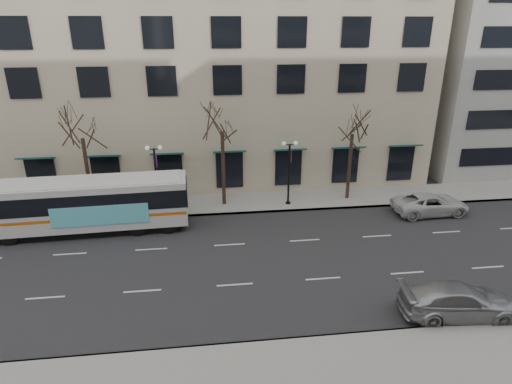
{
  "coord_description": "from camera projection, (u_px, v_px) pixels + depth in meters",
  "views": [
    {
      "loc": [
        -1.25,
        -22.32,
        13.46
      ],
      "look_at": [
        1.62,
        1.34,
        4.0
      ],
      "focal_mm": 30.0,
      "sensor_mm": 36.0,
      "label": 1
    }
  ],
  "objects": [
    {
      "name": "building_hotel",
      "position": [
        193.0,
        39.0,
        40.42
      ],
      "size": [
        40.0,
        20.0,
        24.0
      ],
      "primitive_type": "cube",
      "color": "beige",
      "rests_on": "ground"
    },
    {
      "name": "silver_car",
      "position": [
        458.0,
        301.0,
        20.86
      ],
      "size": [
        5.83,
        2.75,
        1.64
      ],
      "primitive_type": "imported",
      "rotation": [
        0.0,
        0.0,
        1.49
      ],
      "color": "#A1A3A8",
      "rests_on": "ground"
    },
    {
      "name": "city_bus",
      "position": [
        88.0,
        204.0,
        29.0
      ],
      "size": [
        13.71,
        3.55,
        3.69
      ],
      "rotation": [
        0.0,
        0.0,
        0.04
      ],
      "color": "silver",
      "rests_on": "ground"
    },
    {
      "name": "white_pickup",
      "position": [
        430.0,
        204.0,
        32.13
      ],
      "size": [
        5.73,
        2.8,
        1.57
      ],
      "primitive_type": "imported",
      "rotation": [
        0.0,
        0.0,
        1.61
      ],
      "color": "silver",
      "rests_on": "ground"
    },
    {
      "name": "tree_far_mid",
      "position": [
        222.0,
        119.0,
        31.27
      ],
      "size": [
        3.6,
        3.6,
        8.55
      ],
      "color": "black",
      "rests_on": "ground"
    },
    {
      "name": "lamp_post_right",
      "position": [
        289.0,
        170.0,
        32.74
      ],
      "size": [
        1.22,
        0.45,
        5.21
      ],
      "color": "black",
      "rests_on": "ground"
    },
    {
      "name": "lamp_post_left",
      "position": [
        156.0,
        175.0,
        31.62
      ],
      "size": [
        1.22,
        0.45,
        5.21
      ],
      "color": "black",
      "rests_on": "ground"
    },
    {
      "name": "sidewalk_far",
      "position": [
        286.0,
        201.0,
        34.53
      ],
      "size": [
        80.0,
        4.0,
        0.15
      ],
      "primitive_type": "cube",
      "color": "gray",
      "rests_on": "ground"
    },
    {
      "name": "ground",
      "position": [
        232.0,
        263.0,
        25.7
      ],
      "size": [
        160.0,
        160.0,
        0.0
      ],
      "primitive_type": "plane",
      "color": "black",
      "rests_on": "ground"
    },
    {
      "name": "tree_far_left",
      "position": [
        80.0,
        125.0,
        30.22
      ],
      "size": [
        3.6,
        3.6,
        8.34
      ],
      "color": "black",
      "rests_on": "ground"
    },
    {
      "name": "tree_far_right",
      "position": [
        353.0,
        122.0,
        32.57
      ],
      "size": [
        3.6,
        3.6,
        8.06
      ],
      "color": "black",
      "rests_on": "ground"
    }
  ]
}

